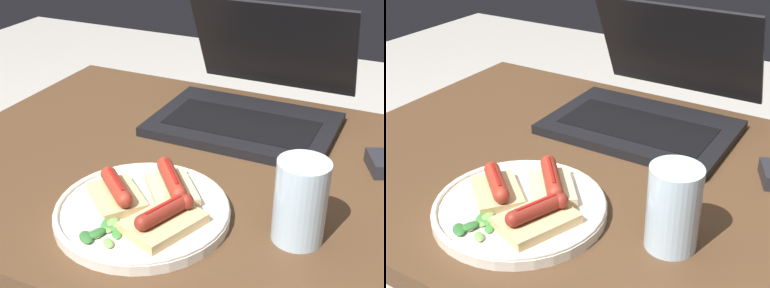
# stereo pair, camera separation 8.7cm
# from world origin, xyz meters

# --- Properties ---
(desk) EXTENTS (1.07, 0.72, 0.73)m
(desk) POSITION_xyz_m (0.00, 0.00, 0.65)
(desk) COLOR #4C331E
(desk) RESTS_ON ground_plane
(laptop) EXTENTS (0.35, 0.34, 0.22)m
(laptop) POSITION_xyz_m (-0.04, 0.22, 0.77)
(laptop) COLOR black
(laptop) RESTS_ON desk
(plate) EXTENTS (0.26, 0.26, 0.02)m
(plate) POSITION_xyz_m (-0.07, -0.18, 0.74)
(plate) COLOR silver
(plate) RESTS_ON desk
(sausage_toast_left) EXTENTS (0.11, 0.12, 0.04)m
(sausage_toast_left) POSITION_xyz_m (-0.05, -0.12, 0.77)
(sausage_toast_left) COLOR #D6B784
(sausage_toast_left) RESTS_ON plate
(sausage_toast_middle) EXTENTS (0.11, 0.13, 0.04)m
(sausage_toast_middle) POSITION_xyz_m (-0.02, -0.20, 0.76)
(sausage_toast_middle) COLOR tan
(sausage_toast_middle) RESTS_ON plate
(sausage_toast_right) EXTENTS (0.12, 0.11, 0.04)m
(sausage_toast_right) POSITION_xyz_m (-0.11, -0.17, 0.76)
(sausage_toast_right) COLOR tan
(sausage_toast_right) RESTS_ON plate
(salad_pile) EXTENTS (0.06, 0.07, 0.01)m
(salad_pile) POSITION_xyz_m (-0.09, -0.25, 0.75)
(salad_pile) COLOR #2D662D
(salad_pile) RESTS_ON plate
(drinking_glass) EXTENTS (0.07, 0.07, 0.12)m
(drinking_glass) POSITION_xyz_m (0.15, -0.13, 0.79)
(drinking_glass) COLOR silver
(drinking_glass) RESTS_ON desk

